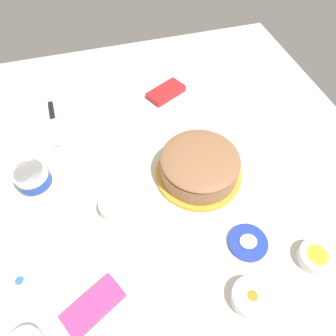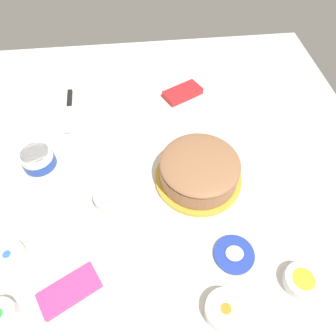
# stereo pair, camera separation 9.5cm
# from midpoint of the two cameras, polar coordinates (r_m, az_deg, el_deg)

# --- Properties ---
(ground_plane) EXTENTS (1.54, 1.54, 0.00)m
(ground_plane) POSITION_cam_midpoint_polar(r_m,az_deg,el_deg) (0.98, -0.28, -0.93)
(ground_plane) COLOR silver
(frosted_cake) EXTENTS (0.28, 0.28, 0.10)m
(frosted_cake) POSITION_cam_midpoint_polar(r_m,az_deg,el_deg) (0.94, 8.82, -0.66)
(frosted_cake) COLOR gold
(frosted_cake) RESTS_ON ground_plane
(frosting_tub) EXTENTS (0.10, 0.10, 0.08)m
(frosting_tub) POSITION_cam_midpoint_polar(r_m,az_deg,el_deg) (1.03, -21.01, 1.28)
(frosting_tub) COLOR white
(frosting_tub) RESTS_ON ground_plane
(frosting_tub_lid) EXTENTS (0.11, 0.11, 0.02)m
(frosting_tub_lid) POSITION_cam_midpoint_polar(r_m,az_deg,el_deg) (0.88, 15.60, -15.71)
(frosting_tub_lid) COLOR #233DAD
(frosting_tub_lid) RESTS_ON ground_plane
(spreading_knife) EXTENTS (0.03, 0.24, 0.01)m
(spreading_knife) POSITION_cam_midpoint_polar(r_m,az_deg,el_deg) (1.23, -16.14, 11.01)
(spreading_knife) COLOR silver
(spreading_knife) RESTS_ON ground_plane
(sprinkle_bowl_yellow) EXTENTS (0.09, 0.09, 0.04)m
(sprinkle_bowl_yellow) POSITION_cam_midpoint_polar(r_m,az_deg,el_deg) (0.90, 27.04, -18.72)
(sprinkle_bowl_yellow) COLOR white
(sprinkle_bowl_yellow) RESTS_ON ground_plane
(sprinkle_bowl_green) EXTENTS (0.08, 0.08, 0.04)m
(sprinkle_bowl_green) POSITION_cam_midpoint_polar(r_m,az_deg,el_deg) (0.87, -26.34, -24.03)
(sprinkle_bowl_green) COLOR white
(sprinkle_bowl_green) RESTS_ON ground_plane
(sprinkle_bowl_blue) EXTENTS (0.09, 0.09, 0.04)m
(sprinkle_bowl_blue) POSITION_cam_midpoint_polar(r_m,az_deg,el_deg) (0.91, -25.25, -15.17)
(sprinkle_bowl_blue) COLOR white
(sprinkle_bowl_blue) RESTS_ON ground_plane
(sprinkle_bowl_orange) EXTENTS (0.10, 0.10, 0.04)m
(sprinkle_bowl_orange) POSITION_cam_midpoint_polar(r_m,az_deg,el_deg) (0.82, 14.39, -24.91)
(sprinkle_bowl_orange) COLOR white
(sprinkle_bowl_orange) RESTS_ON ground_plane
(sprinkle_bowl_pink) EXTENTS (0.09, 0.09, 0.04)m
(sprinkle_bowl_pink) POSITION_cam_midpoint_polar(r_m,az_deg,el_deg) (0.92, -8.29, -5.82)
(sprinkle_bowl_pink) COLOR white
(sprinkle_bowl_pink) RESTS_ON ground_plane
(candy_box_lower) EXTENTS (0.16, 0.13, 0.02)m
(candy_box_lower) POSITION_cam_midpoint_polar(r_m,az_deg,el_deg) (0.84, -14.86, -21.82)
(candy_box_lower) COLOR #E53D8E
(candy_box_lower) RESTS_ON ground_plane
(candy_box_upper) EXTENTS (0.17, 0.14, 0.03)m
(candy_box_upper) POSITION_cam_midpoint_polar(r_m,az_deg,el_deg) (1.24, 5.04, 13.92)
(candy_box_upper) COLOR red
(candy_box_upper) RESTS_ON ground_plane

